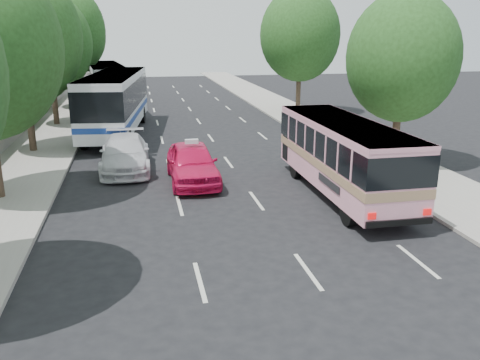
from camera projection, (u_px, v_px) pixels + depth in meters
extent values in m
plane|color=black|center=(255.00, 245.00, 15.22)|extent=(120.00, 120.00, 0.00)
cube|color=#9E998E|center=(54.00, 130.00, 32.39)|extent=(4.00, 90.00, 0.15)
cube|color=#9E998E|center=(308.00, 122.00, 35.64)|extent=(4.00, 90.00, 0.12)
cube|color=#9E998E|center=(23.00, 118.00, 31.81)|extent=(0.30, 90.00, 1.50)
cylinder|color=#38281E|center=(30.00, 117.00, 26.19)|extent=(0.36, 0.36, 3.80)
ellipsoid|color=#204418|center=(20.00, 37.00, 25.07)|extent=(6.00, 6.00, 6.90)
sphere|color=#204418|center=(25.00, 11.00, 24.52)|extent=(3.90, 3.90, 3.90)
cylinder|color=#38281E|center=(55.00, 100.00, 33.78)|extent=(0.36, 0.36, 3.50)
ellipsoid|color=#204418|center=(49.00, 43.00, 32.74)|extent=(5.52, 5.52, 6.35)
sphere|color=#204418|center=(53.00, 25.00, 32.23)|extent=(3.59, 3.59, 3.59)
cylinder|color=#38281E|center=(70.00, 84.00, 41.25)|extent=(0.36, 0.36, 3.99)
ellipsoid|color=#204418|center=(65.00, 31.00, 40.07)|extent=(6.30, 6.30, 7.24)
sphere|color=#204418|center=(68.00, 14.00, 39.51)|extent=(4.09, 4.09, 4.09)
cylinder|color=#38281E|center=(78.00, 78.00, 48.77)|extent=(0.36, 0.36, 3.72)
ellipsoid|color=#204418|center=(74.00, 35.00, 47.67)|extent=(5.88, 5.88, 6.76)
sphere|color=#204418|center=(77.00, 22.00, 47.13)|extent=(3.82, 3.82, 3.82)
cylinder|color=#38281E|center=(396.00, 131.00, 23.95)|extent=(0.36, 0.36, 3.23)
ellipsoid|color=#204418|center=(402.00, 57.00, 22.99)|extent=(5.10, 5.10, 5.87)
sphere|color=#204418|center=(416.00, 34.00, 22.50)|extent=(3.32, 3.31, 3.31)
cylinder|color=#38281E|center=(298.00, 89.00, 38.97)|extent=(0.36, 0.36, 3.80)
ellipsoid|color=#204418|center=(300.00, 35.00, 37.85)|extent=(6.00, 6.00, 6.90)
sphere|color=#204418|center=(307.00, 18.00, 37.30)|extent=(3.90, 3.90, 3.90)
cube|color=pink|center=(343.00, 153.00, 19.34)|extent=(2.28, 9.07, 2.43)
cube|color=#9E7A59|center=(342.00, 160.00, 19.42)|extent=(2.32, 9.09, 0.32)
cube|color=black|center=(344.00, 142.00, 19.22)|extent=(2.33, 9.10, 1.00)
cube|color=pink|center=(345.00, 124.00, 19.02)|extent=(2.30, 9.09, 0.15)
cylinder|color=black|center=(296.00, 167.00, 22.06)|extent=(0.27, 0.94, 0.94)
cylinder|color=black|center=(338.00, 165.00, 22.43)|extent=(0.27, 0.94, 0.94)
cylinder|color=black|center=(349.00, 212.00, 16.60)|extent=(0.27, 0.94, 0.94)
cylinder|color=black|center=(404.00, 208.00, 16.97)|extent=(0.27, 0.94, 0.94)
imported|color=#D9124C|center=(192.00, 163.00, 21.33)|extent=(2.00, 4.91, 1.67)
imported|color=silver|center=(125.00, 154.00, 23.23)|extent=(2.17, 5.34, 1.55)
cube|color=silver|center=(116.00, 100.00, 31.09)|extent=(4.00, 12.52, 3.13)
cube|color=black|center=(115.00, 93.00, 30.98)|extent=(4.05, 12.55, 1.54)
cube|color=navy|center=(116.00, 113.00, 31.31)|extent=(4.04, 12.54, 0.31)
cube|color=silver|center=(114.00, 75.00, 30.67)|extent=(4.02, 12.54, 0.14)
cylinder|color=black|center=(109.00, 115.00, 35.16)|extent=(0.45, 1.16, 1.13)
cylinder|color=black|center=(142.00, 115.00, 35.35)|extent=(0.45, 1.16, 1.13)
cylinder|color=black|center=(84.00, 139.00, 27.32)|extent=(0.45, 1.16, 1.13)
cylinder|color=black|center=(127.00, 139.00, 27.51)|extent=(0.45, 1.16, 1.13)
cube|color=white|center=(106.00, 83.00, 41.43)|extent=(4.06, 12.15, 3.03)
cube|color=black|center=(106.00, 79.00, 41.33)|extent=(4.12, 12.18, 1.49)
cube|color=navy|center=(107.00, 93.00, 41.65)|extent=(4.11, 12.17, 0.30)
cube|color=white|center=(105.00, 65.00, 41.03)|extent=(4.09, 12.17, 0.14)
cylinder|color=black|center=(91.00, 97.00, 44.94)|extent=(0.46, 1.12, 1.09)
cylinder|color=black|center=(117.00, 96.00, 45.63)|extent=(0.46, 1.12, 1.09)
cylinder|color=black|center=(97.00, 110.00, 37.73)|extent=(0.46, 1.12, 1.09)
cylinder|color=black|center=(128.00, 108.00, 38.42)|extent=(0.46, 1.12, 1.09)
cube|color=silver|center=(192.00, 141.00, 21.07)|extent=(0.55, 0.18, 0.18)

